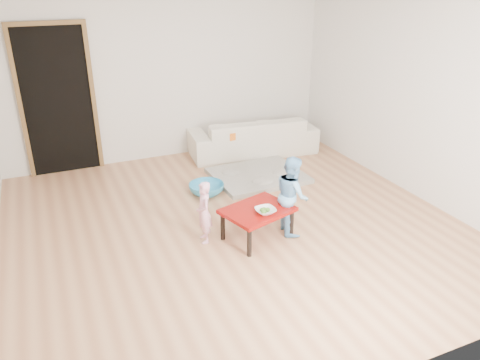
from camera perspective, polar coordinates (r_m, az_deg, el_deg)
floor at (r=5.46m, az=-0.84°, el=-5.45°), size 5.00×5.00×0.01m
back_wall at (r=7.26m, az=-8.79°, el=12.77°), size 5.00×0.02×2.60m
right_wall at (r=6.31m, az=20.81°, el=9.82°), size 0.02×5.00×2.60m
doorway at (r=7.07m, az=-21.33°, el=8.82°), size 1.02×0.08×2.11m
sofa at (r=7.50m, az=1.54°, el=5.44°), size 2.07×1.00×0.58m
cushion at (r=7.20m, az=-0.33°, el=5.87°), size 0.44×0.40×0.11m
red_table at (r=5.12m, az=2.12°, el=-5.30°), size 0.84×0.72×0.36m
bowl at (r=4.94m, az=3.12°, el=-3.78°), size 0.21×0.21×0.05m
broccoli at (r=4.94m, az=3.12°, el=-3.76°), size 0.12×0.12×0.06m
child_pink at (r=5.00m, az=-4.42°, el=-3.97°), size 0.19×0.27×0.69m
child_blue at (r=5.17m, az=6.35°, el=-1.79°), size 0.42×0.49×0.89m
basin at (r=6.17m, az=-4.10°, el=-1.08°), size 0.46×0.46×0.14m
blanket at (r=6.66m, az=2.19°, el=0.55°), size 1.26×1.06×0.06m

